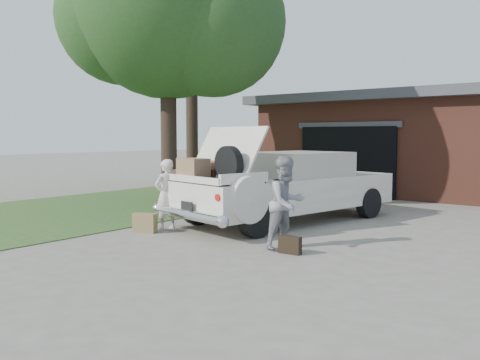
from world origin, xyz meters
The scene contains 9 objects.
ground centered at (0.00, 0.00, 0.00)m, with size 90.00×90.00×0.00m, color gray.
grass_strip centered at (-5.50, 3.00, 0.01)m, with size 6.00×16.00×0.02m, color #2D4C1E.
house centered at (0.98, 11.47, 1.67)m, with size 12.80×7.80×3.30m.
tree_left centered at (-4.45, 3.16, 5.28)m, with size 5.98×5.20×8.12m.
sedan centered at (-0.43, 2.77, 0.80)m, with size 3.08×5.72×2.10m.
woman_left centered at (-1.77, 0.42, 0.72)m, with size 0.52×0.34×1.44m, color silver.
woman_right centered at (1.11, 0.46, 0.78)m, with size 0.76×0.59×1.57m, color gray.
suitcase_left centered at (-1.89, -0.05, 0.19)m, with size 0.49×0.16×0.38m, color olive.
suitcase_right centered at (1.36, 0.18, 0.15)m, with size 0.38×0.12×0.29m, color black.
Camera 1 is at (5.73, -6.69, 1.91)m, focal length 38.00 mm.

